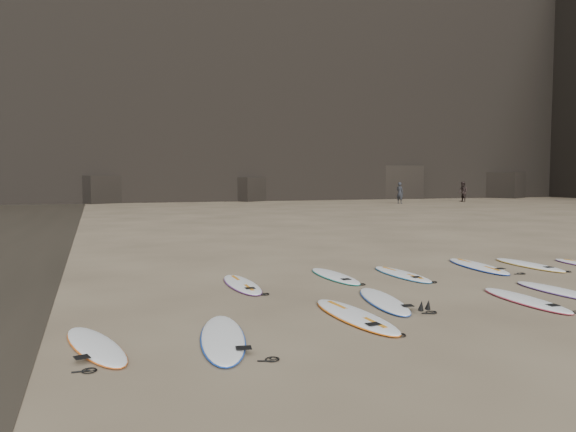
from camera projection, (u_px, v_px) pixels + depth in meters
name	position (u px, v px, depth m)	size (l,w,h in m)	color
ground	(444.00, 303.00, 10.63)	(240.00, 240.00, 0.00)	#897559
headland	(373.00, 11.00, 62.93)	(170.00, 101.00, 63.47)	black
surfboard_0	(223.00, 337.00, 8.19)	(0.62, 2.58, 0.09)	white
surfboard_1	(355.00, 315.00, 9.48)	(0.64, 2.66, 0.10)	white
surfboard_2	(383.00, 300.00, 10.65)	(0.58, 2.42, 0.09)	white
surfboard_3	(525.00, 299.00, 10.72)	(0.57, 2.36, 0.09)	white
surfboard_4	(560.00, 291.00, 11.53)	(0.55, 2.30, 0.08)	white
surfboard_5	(242.00, 284.00, 12.28)	(0.58, 2.42, 0.09)	white
surfboard_6	(335.00, 276.00, 13.30)	(0.57, 2.37, 0.09)	white
surfboard_7	(402.00, 274.00, 13.56)	(0.57, 2.39, 0.09)	white
surfboard_8	(478.00, 266.00, 14.75)	(0.65, 2.73, 0.10)	white
surfboard_9	(529.00, 264.00, 15.00)	(0.59, 2.47, 0.09)	white
surfboard_11	(95.00, 345.00, 7.83)	(0.54, 2.24, 0.08)	white
person_a	(400.00, 193.00, 50.13)	(0.70, 0.46, 1.91)	black
person_b	(463.00, 192.00, 53.48)	(0.93, 0.73, 1.92)	black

